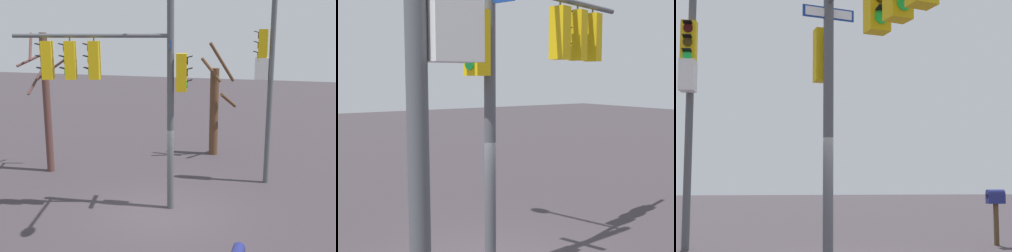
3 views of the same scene
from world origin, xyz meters
The scene contains 2 objects.
main_signal_pole_assembly centered at (-0.01, -0.95, 4.65)m, with size 3.17×5.32×8.24m.
secondary_pole_assembly centered at (-3.72, 2.67, 4.06)m, with size 0.37×0.73×7.13m.
Camera 2 is at (-7.22, 4.25, 3.64)m, focal length 47.81 mm.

